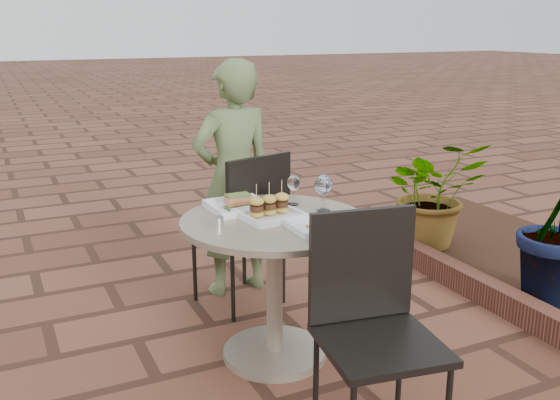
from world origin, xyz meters
name	(u,v)px	position (x,y,z in m)	size (l,w,h in m)	color
ground	(238,359)	(0.00, 0.00, 0.00)	(60.00, 60.00, 0.00)	brown
cafe_table	(274,267)	(0.18, -0.04, 0.48)	(0.90, 0.90, 0.73)	gray
chair_far	(248,219)	(0.29, 0.55, 0.55)	(0.55, 0.55, 0.93)	black
chair_near	(371,310)	(0.26, -0.76, 0.55)	(0.50, 0.50, 0.93)	black
diner	(233,179)	(0.30, 0.82, 0.72)	(0.53, 0.34, 1.44)	#526738
plate_salmon	(238,205)	(0.08, 0.18, 0.75)	(0.29, 0.29, 0.08)	white
plate_sliders	(269,210)	(0.17, -0.02, 0.77)	(0.31, 0.31, 0.18)	white
plate_tuna	(316,226)	(0.29, -0.26, 0.74)	(0.24, 0.24, 0.03)	white
wine_glass_right	(324,185)	(0.46, -0.03, 0.86)	(0.08, 0.08, 0.19)	white
wine_glass_mid	(294,184)	(0.37, 0.14, 0.84)	(0.07, 0.07, 0.16)	white
wine_glass_far	(322,186)	(0.46, 0.00, 0.85)	(0.07, 0.07, 0.17)	white
steel_ramekin	(218,221)	(-0.10, -0.03, 0.75)	(0.06, 0.06, 0.04)	silver
cutlery_set	(345,219)	(0.48, -0.20, 0.73)	(0.08, 0.18, 0.00)	silver
planter_curb	(451,273)	(1.60, 0.30, 0.07)	(0.12, 3.00, 0.15)	brown
mulch_bed	(530,262)	(2.30, 0.30, 0.03)	(1.30, 3.00, 0.06)	black
potted_plant_a	(433,192)	(1.85, 0.83, 0.46)	(0.72, 0.62, 0.79)	#33662D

